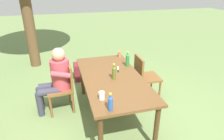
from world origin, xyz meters
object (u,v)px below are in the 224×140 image
Objects in this scene: bottle_olive at (114,73)px; bottle_blue at (110,103)px; cup_terracotta at (120,54)px; person_in_white_shirt at (56,78)px; dining_table at (112,81)px; chair_near_right at (144,75)px; table_knife at (118,70)px; backpack_by_far_side at (78,72)px; bottle_green at (127,60)px; cup_white at (102,96)px; chair_far_right at (64,85)px; backpack_by_near_side at (114,71)px.

bottle_blue is at bearing 161.17° from bottle_olive.
person_in_white_shirt is at bearing 107.81° from cup_terracotta.
dining_table is 0.90m from chair_near_right.
table_knife reaches higher than backpack_by_far_side.
chair_near_right is 3.09× the size of bottle_green.
dining_table is 7.99× the size of table_knife.
backpack_by_far_side is at bearing 14.59° from bottle_olive.
dining_table is 16.97× the size of cup_terracotta.
table_knife is at bearing -100.52° from person_in_white_shirt.
bottle_green is at bearing -41.18° from bottle_olive.
cup_white is at bearing 10.96° from bottle_blue.
person_in_white_shirt is at bearing 93.99° from chair_far_right.
backpack_by_far_side is (1.61, 0.42, -0.67)m from bottle_olive.
chair_far_right is 1.00m from table_knife.
bottle_blue is 1.80m from cup_terracotta.
bottle_olive reaches higher than bottle_blue.
chair_far_right is at bearing -86.01° from person_in_white_shirt.
backpack_by_far_side is (1.11, -0.47, -0.46)m from person_in_white_shirt.
cup_white is 2.17m from backpack_by_near_side.
bottle_blue is (-1.27, -0.62, 0.20)m from person_in_white_shirt.
bottle_olive is 0.36m from table_knife.
bottle_green is at bearing 177.52° from backpack_by_near_side.
person_in_white_shirt reaches higher than backpack_by_near_side.
bottle_blue reaches higher than cup_terracotta.
cup_white reaches higher than backpack_by_near_side.
bottle_green reaches higher than bottle_olive.
cup_terracotta is (0.48, -0.01, -0.07)m from bottle_green.
bottle_blue is at bearing -153.91° from person_in_white_shirt.
cup_terracotta reaches higher than cup_white.
cup_terracotta is at bearing 43.22° from chair_near_right.
bottle_olive is at bearing -18.83° from bottle_blue.
dining_table is 0.90m from bottle_blue.
person_in_white_shirt is 1.04m from bottle_olive.
bottle_olive is 0.98m from cup_terracotta.
cup_terracotta is at bearing -19.66° from table_knife.
backpack_by_far_side is at bearing 48.52° from cup_terracotta.
bottle_olive is at bearing 163.90° from backpack_by_near_side.
dining_table is 8.21× the size of bottle_blue.
backpack_by_far_side is at bearing 3.77° from bottle_blue.
table_knife is 0.58× the size of backpack_by_far_side.
cup_white is (-0.59, 0.30, 0.14)m from dining_table.
bottle_olive is 0.81m from bottle_blue.
bottle_blue reaches higher than chair_far_right.
cup_white is (-1.02, 1.07, 0.32)m from chair_near_right.
cup_terracotta is at bearing -22.49° from bottle_olive.
bottle_olive is at bearing -123.31° from chair_far_right.
backpack_by_near_side is (1.95, -0.73, -0.61)m from cup_white.
bottle_blue is 2.16× the size of cup_white.
chair_far_right is at bearing 56.69° from bottle_olive.
person_in_white_shirt is 1.18m from cup_white.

